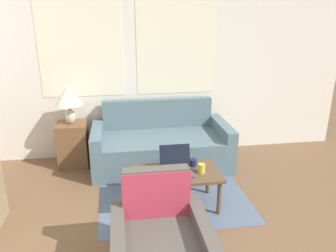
% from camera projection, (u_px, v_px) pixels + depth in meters
% --- Properties ---
extents(wall_back, '(6.15, 0.06, 2.60)m').
position_uv_depth(wall_back, '(135.00, 65.00, 4.54)').
color(wall_back, white).
rests_on(wall_back, ground_plane).
extents(rug, '(1.65, 1.96, 0.01)m').
position_uv_depth(rug, '(169.00, 183.00, 4.04)').
color(rug, slate).
rests_on(rug, ground_plane).
extents(couch, '(1.82, 0.89, 0.85)m').
position_uv_depth(couch, '(161.00, 146.00, 4.49)').
color(couch, slate).
rests_on(couch, ground_plane).
extents(side_table, '(0.39, 0.39, 0.60)m').
position_uv_depth(side_table, '(73.00, 144.00, 4.46)').
color(side_table, brown).
rests_on(side_table, ground_plane).
extents(table_lamp, '(0.36, 0.36, 0.51)m').
position_uv_depth(table_lamp, '(68.00, 98.00, 4.25)').
color(table_lamp, beige).
rests_on(table_lamp, side_table).
extents(coffee_table, '(0.92, 0.53, 0.41)m').
position_uv_depth(coffee_table, '(176.00, 177.00, 3.45)').
color(coffee_table, brown).
rests_on(coffee_table, ground_plane).
extents(laptop, '(0.33, 0.31, 0.26)m').
position_uv_depth(laptop, '(176.00, 166.00, 3.44)').
color(laptop, '#47474C').
rests_on(laptop, coffee_table).
extents(cup_navy, '(0.08, 0.08, 0.08)m').
position_uv_depth(cup_navy, '(193.00, 162.00, 3.57)').
color(cup_navy, '#191E4C').
rests_on(cup_navy, coffee_table).
extents(cup_yellow, '(0.07, 0.07, 0.10)m').
position_uv_depth(cup_yellow, '(202.00, 168.00, 3.41)').
color(cup_yellow, gold).
rests_on(cup_yellow, coffee_table).
extents(cup_white, '(0.07, 0.07, 0.08)m').
position_uv_depth(cup_white, '(149.00, 177.00, 3.26)').
color(cup_white, white).
rests_on(cup_white, coffee_table).
extents(tv_remote, '(0.06, 0.15, 0.02)m').
position_uv_depth(tv_remote, '(144.00, 170.00, 3.46)').
color(tv_remote, black).
rests_on(tv_remote, coffee_table).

